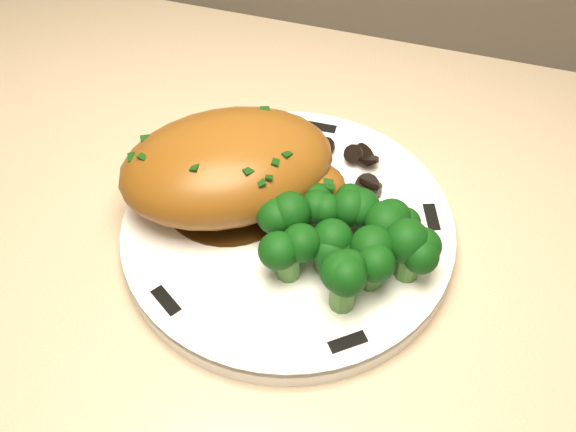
# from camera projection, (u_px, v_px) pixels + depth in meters

# --- Properties ---
(plate) EXTENTS (0.32, 0.32, 0.02)m
(plate) POSITION_uv_depth(u_px,v_px,m) (288.00, 231.00, 0.56)
(plate) COLOR white
(plate) RESTS_ON counter
(rim_accent_0) EXTENTS (0.02, 0.03, 0.00)m
(rim_accent_0) POSITION_uv_depth(u_px,v_px,m) (431.00, 217.00, 0.56)
(rim_accent_0) COLOR black
(rim_accent_0) RESTS_ON plate
(rim_accent_1) EXTENTS (0.03, 0.01, 0.00)m
(rim_accent_1) POSITION_uv_depth(u_px,v_px,m) (321.00, 127.00, 0.62)
(rim_accent_1) COLOR black
(rim_accent_1) RESTS_ON plate
(rim_accent_2) EXTENTS (0.02, 0.03, 0.00)m
(rim_accent_2) POSITION_uv_depth(u_px,v_px,m) (174.00, 167.00, 0.59)
(rim_accent_2) COLOR black
(rim_accent_2) RESTS_ON plate
(rim_accent_3) EXTENTS (0.03, 0.02, 0.00)m
(rim_accent_3) POSITION_uv_depth(u_px,v_px,m) (166.00, 301.00, 0.51)
(rim_accent_3) COLOR black
(rim_accent_3) RESTS_ON plate
(rim_accent_4) EXTENTS (0.03, 0.02, 0.00)m
(rim_accent_4) POSITION_uv_depth(u_px,v_px,m) (348.00, 342.00, 0.49)
(rim_accent_4) COLOR black
(rim_accent_4) RESTS_ON plate
(gravy_pool) EXTENTS (0.11, 0.11, 0.00)m
(gravy_pool) POSITION_uv_depth(u_px,v_px,m) (230.00, 194.00, 0.57)
(gravy_pool) COLOR #351E09
(gravy_pool) RESTS_ON plate
(chicken_breast) EXTENTS (0.20, 0.18, 0.06)m
(chicken_breast) POSITION_uv_depth(u_px,v_px,m) (235.00, 169.00, 0.55)
(chicken_breast) COLOR #8D5318
(chicken_breast) RESTS_ON plate
(mushroom_pile) EXTENTS (0.08, 0.06, 0.02)m
(mushroom_pile) POSITION_uv_depth(u_px,v_px,m) (339.00, 179.00, 0.58)
(mushroom_pile) COLOR black
(mushroom_pile) RESTS_ON plate
(broccoli_florets) EXTENTS (0.12, 0.10, 0.04)m
(broccoli_florets) POSITION_uv_depth(u_px,v_px,m) (344.00, 240.00, 0.52)
(broccoli_florets) COLOR #4D8538
(broccoli_florets) RESTS_ON plate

